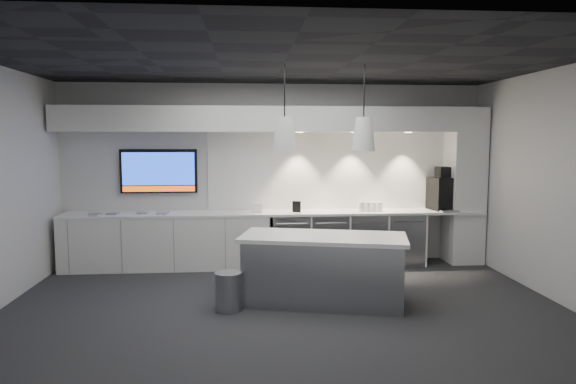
{
  "coord_description": "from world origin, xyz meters",
  "views": [
    {
      "loc": [
        -0.45,
        -6.12,
        2.1
      ],
      "look_at": [
        0.13,
        1.1,
        1.34
      ],
      "focal_mm": 32.0,
      "sensor_mm": 36.0,
      "label": 1
    }
  ],
  "objects": [
    {
      "name": "backsplash",
      "position": [
        1.2,
        2.48,
        1.55
      ],
      "size": [
        4.6,
        0.03,
        1.3
      ],
      "primitive_type": "cube",
      "color": "white",
      "rests_on": "wall_back"
    },
    {
      "name": "island",
      "position": [
        0.51,
        0.2,
        0.44
      ],
      "size": [
        2.22,
        1.35,
        0.88
      ],
      "rotation": [
        0.0,
        0.0,
        -0.24
      ],
      "color": "gray",
      "rests_on": "floor"
    },
    {
      "name": "back_counter",
      "position": [
        0.0,
        2.17,
        0.88
      ],
      "size": [
        6.8,
        0.65,
        0.04
      ],
      "primitive_type": "cube",
      "color": "white",
      "rests_on": "left_base_cabinets"
    },
    {
      "name": "fridge_unit_d",
      "position": [
        2.14,
        2.17,
        0.42
      ],
      "size": [
        0.6,
        0.61,
        0.85
      ],
      "primitive_type": "cube",
      "color": "gray",
      "rests_on": "floor"
    },
    {
      "name": "fridge_unit_c",
      "position": [
        1.51,
        2.17,
        0.42
      ],
      "size": [
        0.6,
        0.61,
        0.85
      ],
      "primitive_type": "cube",
      "color": "gray",
      "rests_on": "floor"
    },
    {
      "name": "tray_b",
      "position": [
        -2.59,
        2.12,
        0.91
      ],
      "size": [
        0.17,
        0.17,
        0.02
      ],
      "primitive_type": "cube",
      "rotation": [
        0.0,
        0.0,
        -0.07
      ],
      "color": "gray",
      "rests_on": "back_counter"
    },
    {
      "name": "ceiling",
      "position": [
        0.0,
        0.0,
        3.0
      ],
      "size": [
        7.0,
        7.0,
        0.0
      ],
      "primitive_type": "plane",
      "rotation": [
        3.14,
        0.0,
        0.0
      ],
      "color": "black",
      "rests_on": "wall_back"
    },
    {
      "name": "sign_white",
      "position": [
        -0.3,
        2.11,
        0.97
      ],
      "size": [
        0.18,
        0.04,
        0.14
      ],
      "primitive_type": "cube",
      "rotation": [
        0.0,
        0.0,
        -0.09
      ],
      "color": "white",
      "rests_on": "back_counter"
    },
    {
      "name": "wall_right",
      "position": [
        3.5,
        0.0,
        1.5
      ],
      "size": [
        0.0,
        7.0,
        7.0
      ],
      "primitive_type": "plane",
      "rotation": [
        1.57,
        0.0,
        -1.57
      ],
      "color": "silver",
      "rests_on": "floor"
    },
    {
      "name": "floor",
      "position": [
        0.0,
        0.0,
        0.0
      ],
      "size": [
        7.0,
        7.0,
        0.0
      ],
      "primitive_type": "plane",
      "color": "#2B2B2E",
      "rests_on": "ground"
    },
    {
      "name": "soffit",
      "position": [
        0.0,
        2.2,
        2.4
      ],
      "size": [
        6.9,
        0.6,
        0.4
      ],
      "primitive_type": "cube",
      "color": "white",
      "rests_on": "wall_back"
    },
    {
      "name": "pendant_right",
      "position": [
        1.0,
        0.2,
        2.15
      ],
      "size": [
        0.29,
        0.29,
        1.12
      ],
      "color": "white",
      "rests_on": "ceiling"
    },
    {
      "name": "wall_back",
      "position": [
        0.0,
        2.5,
        1.5
      ],
      "size": [
        7.0,
        0.0,
        7.0
      ],
      "primitive_type": "plane",
      "rotation": [
        1.57,
        0.0,
        0.0
      ],
      "color": "silver",
      "rests_on": "floor"
    },
    {
      "name": "cup_cluster",
      "position": [
        1.58,
        2.13,
        0.97
      ],
      "size": [
        0.37,
        0.17,
        0.15
      ],
      "primitive_type": null,
      "color": "white",
      "rests_on": "back_counter"
    },
    {
      "name": "wall_front",
      "position": [
        0.0,
        -2.5,
        1.5
      ],
      "size": [
        7.0,
        0.0,
        7.0
      ],
      "primitive_type": "plane",
      "rotation": [
        -1.57,
        0.0,
        0.0
      ],
      "color": "silver",
      "rests_on": "floor"
    },
    {
      "name": "column",
      "position": [
        3.2,
        2.2,
        1.3
      ],
      "size": [
        0.55,
        0.55,
        2.6
      ],
      "primitive_type": "cube",
      "color": "white",
      "rests_on": "floor"
    },
    {
      "name": "sign_black",
      "position": [
        0.35,
        2.12,
        0.99
      ],
      "size": [
        0.14,
        0.07,
        0.18
      ],
      "primitive_type": "cube",
      "rotation": [
        0.0,
        0.0,
        -0.34
      ],
      "color": "black",
      "rests_on": "back_counter"
    },
    {
      "name": "tray_c",
      "position": [
        -2.12,
        2.17,
        0.91
      ],
      "size": [
        0.17,
        0.17,
        0.02
      ],
      "primitive_type": "cube",
      "rotation": [
        0.0,
        0.0,
        -0.07
      ],
      "color": "gray",
      "rests_on": "back_counter"
    },
    {
      "name": "bin",
      "position": [
        -0.69,
        0.02,
        0.24
      ],
      "size": [
        0.38,
        0.38,
        0.47
      ],
      "primitive_type": "cylinder",
      "rotation": [
        0.0,
        0.0,
        0.14
      ],
      "color": "gray",
      "rests_on": "floor"
    },
    {
      "name": "pendant_left",
      "position": [
        0.01,
        0.2,
        2.15
      ],
      "size": [
        0.29,
        0.29,
        1.12
      ],
      "color": "white",
      "rests_on": "ceiling"
    },
    {
      "name": "fridge_unit_b",
      "position": [
        0.88,
        2.17,
        0.42
      ],
      "size": [
        0.6,
        0.61,
        0.85
      ],
      "primitive_type": "cube",
      "color": "gray",
      "rests_on": "floor"
    },
    {
      "name": "tray_d",
      "position": [
        -1.8,
        2.08,
        0.91
      ],
      "size": [
        0.17,
        0.17,
        0.02
      ],
      "primitive_type": "cube",
      "rotation": [
        0.0,
        0.0,
        -0.08
      ],
      "color": "gray",
      "rests_on": "back_counter"
    },
    {
      "name": "wall_tv",
      "position": [
        -1.9,
        2.45,
        1.56
      ],
      "size": [
        1.25,
        0.07,
        0.72
      ],
      "color": "black",
      "rests_on": "wall_back"
    },
    {
      "name": "fridge_unit_a",
      "position": [
        0.25,
        2.17,
        0.42
      ],
      "size": [
        0.6,
        0.61,
        0.85
      ],
      "primitive_type": "cube",
      "color": "gray",
      "rests_on": "floor"
    },
    {
      "name": "coffee_machine",
      "position": [
        2.83,
        2.2,
        1.2
      ],
      "size": [
        0.45,
        0.61,
        0.72
      ],
      "rotation": [
        0.0,
        0.0,
        0.13
      ],
      "color": "black",
      "rests_on": "back_counter"
    },
    {
      "name": "left_base_cabinets",
      "position": [
        -1.75,
        2.17,
        0.43
      ],
      "size": [
        3.3,
        0.63,
        0.86
      ],
      "primitive_type": "cube",
      "color": "white",
      "rests_on": "floor"
    },
    {
      "name": "tray_a",
      "position": [
        -2.85,
        2.1,
        0.91
      ],
      "size": [
        0.18,
        0.18,
        0.02
      ],
      "primitive_type": "cube",
      "rotation": [
        0.0,
        0.0,
        -0.16
      ],
      "color": "gray",
      "rests_on": "back_counter"
    }
  ]
}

